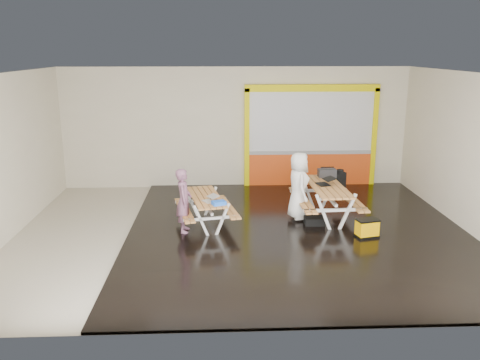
{
  "coord_description": "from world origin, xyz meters",
  "views": [
    {
      "loc": [
        -0.49,
        -10.48,
        3.98
      ],
      "look_at": [
        0.0,
        0.9,
        1.0
      ],
      "focal_mm": 37.57,
      "sensor_mm": 36.0,
      "label": 1
    }
  ],
  "objects_px": {
    "fluke_bag": "(367,228)",
    "toolbox": "(327,173)",
    "person_right": "(299,185)",
    "laptop_left": "(210,199)",
    "person_left": "(184,201)",
    "backpack": "(340,179)",
    "dark_case": "(314,221)",
    "blue_pouch": "(219,203)",
    "picnic_table_left": "(206,203)",
    "laptop_right": "(325,182)",
    "picnic_table_right": "(327,193)"
  },
  "relations": [
    {
      "from": "blue_pouch",
      "to": "dark_case",
      "type": "xyz_separation_m",
      "value": [
        2.2,
        0.56,
        -0.63
      ]
    },
    {
      "from": "person_right",
      "to": "laptop_right",
      "type": "distance_m",
      "value": 0.7
    },
    {
      "from": "person_right",
      "to": "fluke_bag",
      "type": "xyz_separation_m",
      "value": [
        1.31,
        -1.21,
        -0.64
      ]
    },
    {
      "from": "backpack",
      "to": "person_left",
      "type": "bearing_deg",
      "value": -156.46
    },
    {
      "from": "laptop_right",
      "to": "toolbox",
      "type": "height_order",
      "value": "toolbox"
    },
    {
      "from": "laptop_right",
      "to": "person_right",
      "type": "bearing_deg",
      "value": -163.48
    },
    {
      "from": "picnic_table_left",
      "to": "backpack",
      "type": "xyz_separation_m",
      "value": [
        3.38,
        1.26,
        0.22
      ]
    },
    {
      "from": "person_left",
      "to": "dark_case",
      "type": "distance_m",
      "value": 3.05
    },
    {
      "from": "dark_case",
      "to": "toolbox",
      "type": "bearing_deg",
      "value": 67.56
    },
    {
      "from": "toolbox",
      "to": "blue_pouch",
      "type": "bearing_deg",
      "value": -145.96
    },
    {
      "from": "picnic_table_left",
      "to": "person_left",
      "type": "distance_m",
      "value": 0.66
    },
    {
      "from": "person_right",
      "to": "laptop_left",
      "type": "relative_size",
      "value": 3.77
    },
    {
      "from": "person_left",
      "to": "backpack",
      "type": "height_order",
      "value": "person_left"
    },
    {
      "from": "dark_case",
      "to": "blue_pouch",
      "type": "bearing_deg",
      "value": -165.83
    },
    {
      "from": "fluke_bag",
      "to": "toolbox",
      "type": "bearing_deg",
      "value": 101.74
    },
    {
      "from": "picnic_table_right",
      "to": "laptop_left",
      "type": "height_order",
      "value": "picnic_table_right"
    },
    {
      "from": "toolbox",
      "to": "person_left",
      "type": "bearing_deg",
      "value": -155.21
    },
    {
      "from": "picnic_table_left",
      "to": "dark_case",
      "type": "bearing_deg",
      "value": -2.12
    },
    {
      "from": "picnic_table_right",
      "to": "fluke_bag",
      "type": "bearing_deg",
      "value": -65.15
    },
    {
      "from": "person_left",
      "to": "toolbox",
      "type": "relative_size",
      "value": 3.08
    },
    {
      "from": "dark_case",
      "to": "laptop_right",
      "type": "bearing_deg",
      "value": 58.85
    },
    {
      "from": "laptop_right",
      "to": "fluke_bag",
      "type": "relative_size",
      "value": 0.91
    },
    {
      "from": "picnic_table_left",
      "to": "fluke_bag",
      "type": "distance_m",
      "value": 3.61
    },
    {
      "from": "blue_pouch",
      "to": "person_right",
      "type": "bearing_deg",
      "value": 26.13
    },
    {
      "from": "picnic_table_right",
      "to": "toolbox",
      "type": "relative_size",
      "value": 4.71
    },
    {
      "from": "picnic_table_right",
      "to": "dark_case",
      "type": "xyz_separation_m",
      "value": [
        -0.37,
        -0.47,
        -0.51
      ]
    },
    {
      "from": "picnic_table_right",
      "to": "blue_pouch",
      "type": "height_order",
      "value": "picnic_table_right"
    },
    {
      "from": "picnic_table_left",
      "to": "picnic_table_right",
      "type": "xyz_separation_m",
      "value": [
        2.86,
        0.38,
        0.09
      ]
    },
    {
      "from": "picnic_table_left",
      "to": "dark_case",
      "type": "distance_m",
      "value": 2.53
    },
    {
      "from": "laptop_left",
      "to": "blue_pouch",
      "type": "distance_m",
      "value": 0.32
    },
    {
      "from": "laptop_left",
      "to": "toolbox",
      "type": "relative_size",
      "value": 0.9
    },
    {
      "from": "person_left",
      "to": "backpack",
      "type": "bearing_deg",
      "value": -65.78
    },
    {
      "from": "person_left",
      "to": "fluke_bag",
      "type": "xyz_separation_m",
      "value": [
        3.95,
        -0.52,
        -0.52
      ]
    },
    {
      "from": "picnic_table_left",
      "to": "backpack",
      "type": "distance_m",
      "value": 3.61
    },
    {
      "from": "laptop_left",
      "to": "dark_case",
      "type": "xyz_separation_m",
      "value": [
        2.4,
        0.3,
        -0.64
      ]
    },
    {
      "from": "picnic_table_left",
      "to": "laptop_right",
      "type": "height_order",
      "value": "laptop_right"
    },
    {
      "from": "blue_pouch",
      "to": "dark_case",
      "type": "distance_m",
      "value": 2.36
    },
    {
      "from": "backpack",
      "to": "dark_case",
      "type": "relative_size",
      "value": 1.01
    },
    {
      "from": "picnic_table_left",
      "to": "person_left",
      "type": "relative_size",
      "value": 1.41
    },
    {
      "from": "laptop_left",
      "to": "laptop_right",
      "type": "distance_m",
      "value": 2.87
    },
    {
      "from": "picnic_table_right",
      "to": "person_right",
      "type": "xyz_separation_m",
      "value": [
        -0.7,
        -0.11,
        0.24
      ]
    },
    {
      "from": "person_left",
      "to": "dark_case",
      "type": "bearing_deg",
      "value": -83.06
    },
    {
      "from": "laptop_right",
      "to": "dark_case",
      "type": "xyz_separation_m",
      "value": [
        -0.34,
        -0.56,
        -0.77
      ]
    },
    {
      "from": "picnic_table_left",
      "to": "picnic_table_right",
      "type": "height_order",
      "value": "picnic_table_right"
    },
    {
      "from": "picnic_table_right",
      "to": "laptop_left",
      "type": "bearing_deg",
      "value": -164.27
    },
    {
      "from": "picnic_table_left",
      "to": "blue_pouch",
      "type": "height_order",
      "value": "blue_pouch"
    },
    {
      "from": "backpack",
      "to": "person_right",
      "type": "bearing_deg",
      "value": -140.8
    },
    {
      "from": "person_right",
      "to": "dark_case",
      "type": "height_order",
      "value": "person_right"
    },
    {
      "from": "person_right",
      "to": "dark_case",
      "type": "distance_m",
      "value": 0.9
    },
    {
      "from": "picnic_table_left",
      "to": "picnic_table_right",
      "type": "relative_size",
      "value": 0.92
    }
  ]
}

